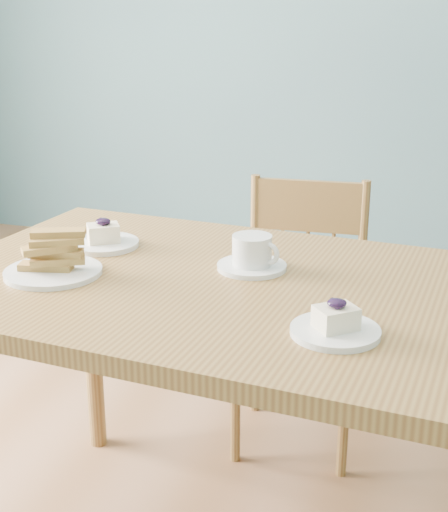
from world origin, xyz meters
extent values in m
cube|color=#649396|center=(0.00, 2.50, 1.35)|extent=(5.00, 0.01, 2.70)
cube|color=olive|center=(0.01, -0.04, 0.75)|extent=(1.51, 0.95, 0.04)
cylinder|color=olive|center=(-0.61, 0.36, 0.37)|extent=(0.05, 0.05, 0.73)
cube|color=olive|center=(-0.01, 0.58, 0.39)|extent=(0.41, 0.39, 0.04)
cylinder|color=olive|center=(-0.16, 0.41, 0.19)|extent=(0.03, 0.03, 0.37)
cylinder|color=olive|center=(0.17, 0.43, 0.19)|extent=(0.03, 0.03, 0.37)
cylinder|color=olive|center=(-0.18, 0.72, 0.19)|extent=(0.03, 0.03, 0.37)
cylinder|color=olive|center=(0.15, 0.74, 0.19)|extent=(0.03, 0.03, 0.37)
cylinder|color=olive|center=(-0.19, 0.73, 0.63)|extent=(0.03, 0.03, 0.43)
cylinder|color=olive|center=(0.16, 0.75, 0.63)|extent=(0.03, 0.03, 0.43)
cube|color=olive|center=(-0.02, 0.74, 0.75)|extent=(0.33, 0.04, 0.16)
cylinder|color=olive|center=(-0.10, 0.74, 0.54)|extent=(0.01, 0.01, 0.26)
cylinder|color=olive|center=(-0.02, 0.74, 0.54)|extent=(0.01, 0.01, 0.26)
cylinder|color=olive|center=(0.06, 0.75, 0.54)|extent=(0.01, 0.01, 0.26)
cylinder|color=white|center=(0.22, -0.24, 0.78)|extent=(0.16, 0.16, 0.01)
cube|color=#FBE7C0|center=(0.22, -0.24, 0.80)|extent=(0.09, 0.09, 0.04)
ellipsoid|color=black|center=(0.22, -0.24, 0.83)|extent=(0.03, 0.03, 0.02)
sphere|color=black|center=(0.23, -0.24, 0.83)|extent=(0.01, 0.01, 0.01)
sphere|color=black|center=(0.21, -0.23, 0.83)|extent=(0.01, 0.01, 0.01)
sphere|color=black|center=(0.22, -0.25, 0.83)|extent=(0.01, 0.01, 0.01)
cylinder|color=white|center=(-0.42, 0.11, 0.78)|extent=(0.17, 0.17, 0.01)
cube|color=#FBE7C0|center=(-0.42, 0.11, 0.81)|extent=(0.10, 0.09, 0.04)
ellipsoid|color=black|center=(-0.42, 0.11, 0.84)|extent=(0.04, 0.04, 0.02)
sphere|color=black|center=(-0.41, 0.11, 0.84)|extent=(0.02, 0.02, 0.02)
sphere|color=black|center=(-0.43, 0.12, 0.84)|extent=(0.02, 0.02, 0.02)
sphere|color=black|center=(-0.41, 0.10, 0.84)|extent=(0.02, 0.02, 0.02)
cylinder|color=white|center=(-0.02, 0.06, 0.78)|extent=(0.16, 0.16, 0.01)
cylinder|color=white|center=(-0.02, 0.06, 0.82)|extent=(0.11, 0.11, 0.07)
cylinder|color=#976A43|center=(-0.02, 0.06, 0.84)|extent=(0.08, 0.08, 0.00)
torus|color=white|center=(0.02, 0.04, 0.82)|extent=(0.05, 0.03, 0.05)
cylinder|color=white|center=(-0.43, -0.11, 0.78)|extent=(0.22, 0.22, 0.01)
camera|label=1|loc=(0.38, -1.42, 1.32)|focal=50.00mm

